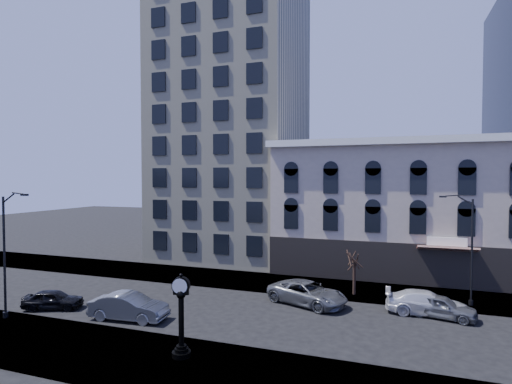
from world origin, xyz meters
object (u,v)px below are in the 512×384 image
at_px(car_near_b, 129,307).
at_px(street_lamp_near, 10,221).
at_px(street_clock, 181,319).
at_px(car_near_a, 53,299).

bearing_deg(car_near_b, street_lamp_near, 105.39).
relative_size(street_lamp_near, car_near_b, 1.63).
height_order(street_clock, street_lamp_near, street_lamp_near).
xyz_separation_m(car_near_a, car_near_b, (6.23, -0.01, 0.16)).
bearing_deg(car_near_b, car_near_a, 84.50).
relative_size(car_near_a, car_near_b, 0.78).
height_order(street_clock, car_near_a, street_clock).
bearing_deg(street_clock, street_lamp_near, 160.43).
distance_m(street_lamp_near, car_near_a, 6.27).
distance_m(street_clock, street_lamp_near, 13.62).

